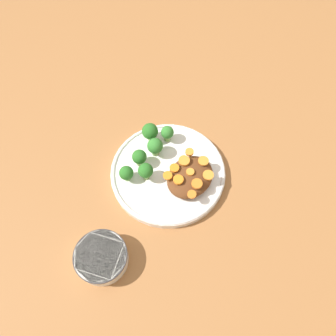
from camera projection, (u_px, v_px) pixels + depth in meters
ground_plane at (168, 175)px, 0.83m from camera, size 4.00×4.00×0.00m
plate at (168, 172)px, 0.81m from camera, size 0.28×0.28×0.02m
dip_bowl at (101, 257)px, 0.70m from camera, size 0.11×0.11×0.04m
stew_mound at (190, 177)px, 0.78m from camera, size 0.12×0.10×0.04m
broccoli_floret_0 at (155, 146)px, 0.81m from camera, size 0.04×0.04×0.05m
broccoli_floret_1 at (146, 171)px, 0.77m from camera, size 0.04×0.04×0.05m
broccoli_floret_2 at (150, 132)px, 0.83m from camera, size 0.04×0.04×0.05m
broccoli_floret_3 at (126, 173)px, 0.78m from camera, size 0.03×0.03×0.05m
broccoli_floret_4 at (139, 157)px, 0.79m from camera, size 0.04×0.04×0.05m
broccoli_floret_5 at (167, 133)px, 0.83m from camera, size 0.03×0.03×0.05m
carrot_slice_0 at (208, 175)px, 0.76m from camera, size 0.03×0.03×0.01m
carrot_slice_1 at (184, 161)px, 0.78m from camera, size 0.03×0.03×0.01m
carrot_slice_2 at (178, 180)px, 0.75m from camera, size 0.02×0.02×0.01m
carrot_slice_3 at (196, 185)px, 0.75m from camera, size 0.03×0.03×0.01m
carrot_slice_4 at (203, 161)px, 0.78m from camera, size 0.03×0.03×0.00m
carrot_slice_5 at (190, 172)px, 0.76m from camera, size 0.02×0.02×0.01m
carrot_slice_6 at (189, 152)px, 0.79m from camera, size 0.02×0.02×0.01m
carrot_slice_7 at (168, 176)px, 0.76m from camera, size 0.02×0.02×0.00m
carrot_slice_8 at (192, 194)px, 0.74m from camera, size 0.02×0.02×0.01m
carrot_slice_9 at (175, 168)px, 0.77m from camera, size 0.02×0.02×0.00m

